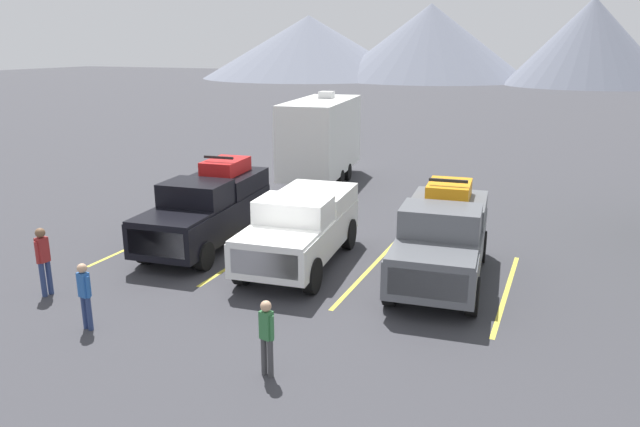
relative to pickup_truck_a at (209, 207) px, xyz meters
name	(u,v)px	position (x,y,z in m)	size (l,w,h in m)	color
ground_plane	(292,273)	(3.50, -1.35, -1.19)	(240.00, 240.00, 0.00)	#38383D
pickup_truck_a	(209,207)	(0.00, 0.00, 0.00)	(2.55, 5.78, 2.64)	black
pickup_truck_b	(301,226)	(3.39, -0.50, -0.09)	(2.60, 5.45, 2.06)	white
pickup_truck_c	(442,236)	(7.29, -0.13, 0.00)	(2.62, 5.60, 2.55)	#595B60
lot_stripe_a	(149,239)	(-2.05, -0.40, -1.19)	(0.12, 5.50, 0.01)	gold
lot_stripe_b	(250,254)	(1.65, -0.40, -1.19)	(0.12, 5.50, 0.01)	gold
lot_stripe_c	(368,271)	(5.35, -0.40, -1.19)	(0.12, 5.50, 0.01)	gold
lot_stripe_d	(506,292)	(9.05, -0.40, -1.19)	(0.12, 5.50, 0.01)	gold
camper_trailer_a	(321,136)	(-0.15, 9.40, 0.90)	(3.11, 7.43, 3.98)	white
person_a	(43,257)	(-1.52, -5.04, -0.18)	(0.24, 0.39, 1.75)	navy
person_b	(267,333)	(5.31, -6.28, -0.31)	(0.33, 0.22, 1.53)	#3F3F42
person_c	(85,292)	(0.78, -6.10, -0.31)	(0.34, 0.21, 1.53)	navy
mountain_ridge	(565,43)	(7.64, 88.07, 5.03)	(136.29, 43.66, 13.37)	slate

